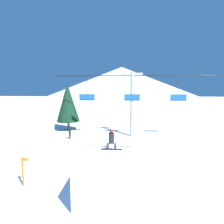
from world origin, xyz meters
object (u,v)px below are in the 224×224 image
(snow_ramp, at_px, (107,175))
(snowboarder, at_px, (111,140))
(pine_tree_near, at_px, (68,102))
(distant_skier, at_px, (70,133))
(trail_marker, at_px, (23,171))

(snow_ramp, relative_size, snowboarder, 2.81)
(snow_ramp, bearing_deg, snowboarder, 80.67)
(pine_tree_near, distance_m, distant_skier, 5.36)
(snowboarder, distance_m, pine_tree_near, 14.58)
(snow_ramp, xyz_separation_m, snowboarder, (0.19, 1.18, 1.62))
(snow_ramp, distance_m, trail_marker, 4.93)
(snow_ramp, distance_m, snowboarder, 2.01)
(snowboarder, height_order, pine_tree_near, pine_tree_near)
(snowboarder, relative_size, distant_skier, 1.07)
(pine_tree_near, bearing_deg, trail_marker, -83.28)
(snowboarder, relative_size, trail_marker, 0.74)
(snow_ramp, height_order, trail_marker, snow_ramp)
(snowboarder, height_order, trail_marker, snowboarder)
(snowboarder, distance_m, distant_skier, 10.43)
(snow_ramp, distance_m, pine_tree_near, 15.75)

